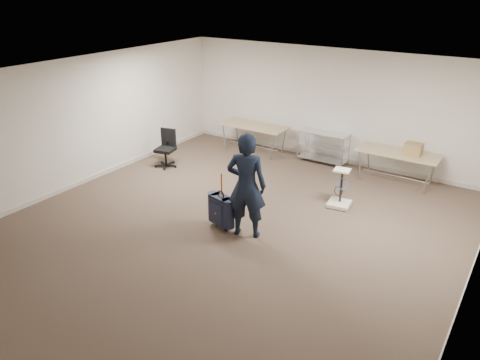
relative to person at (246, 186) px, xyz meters
The scene contains 10 objects.
ground 1.03m from the person, 167.48° to the right, with size 9.00×9.00×0.00m, color #48362C.
room_shell 1.63m from the person, 105.00° to the left, with size 8.00×9.00×9.00m.
folding_table_left 4.49m from the person, 120.15° to the left, with size 1.80×0.75×0.73m.
folding_table_right 4.18m from the person, 68.18° to the left, with size 1.80×0.75×0.73m.
wire_shelf 4.17m from the person, 94.85° to the left, with size 1.22×0.47×0.80m.
person is the anchor object (origin of this frame).
suitcase 0.78m from the person, behind, with size 0.45×0.32×1.10m.
office_chair 3.97m from the person, 153.07° to the left, with size 0.56×0.56×0.92m.
equipment_cart 2.36m from the person, 64.26° to the left, with size 0.50×0.50×0.81m.
cardboard_box 4.28m from the person, 64.20° to the left, with size 0.36×0.27×0.27m, color olive.
Camera 1 is at (4.35, -6.20, 4.29)m, focal length 35.00 mm.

